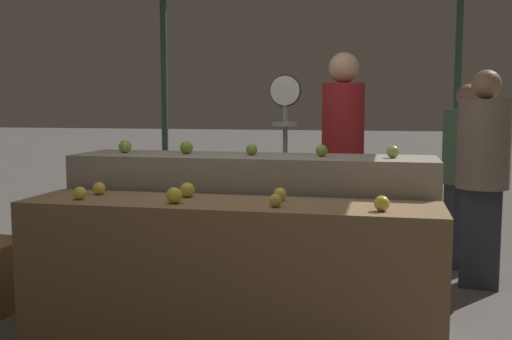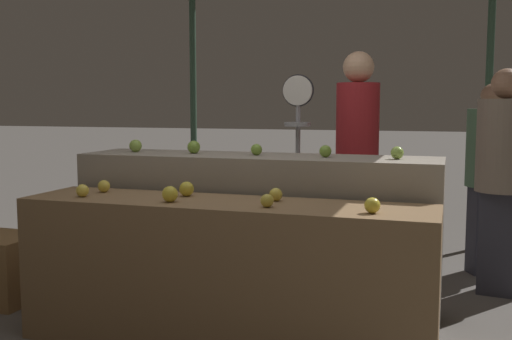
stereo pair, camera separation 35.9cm
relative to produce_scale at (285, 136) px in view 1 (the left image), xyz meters
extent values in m
cylinder|color=#33513D|center=(-1.64, 1.75, 0.12)|extent=(0.07, 0.07, 2.53)
cylinder|color=#33513D|center=(1.42, 1.75, 0.12)|extent=(0.07, 0.07, 2.53)
cube|color=olive|center=(-0.11, -1.27, -0.73)|extent=(2.36, 0.55, 0.84)
cube|color=gray|center=(-0.11, -0.67, -0.62)|extent=(2.36, 0.55, 1.05)
sphere|color=yellow|center=(-0.96, -1.38, -0.27)|extent=(0.07, 0.07, 0.07)
sphere|color=gold|center=(-0.38, -1.39, -0.26)|extent=(0.09, 0.09, 0.09)
sphere|color=gold|center=(0.18, -1.38, -0.27)|extent=(0.07, 0.07, 0.07)
sphere|color=gold|center=(0.74, -1.39, -0.27)|extent=(0.08, 0.08, 0.08)
sphere|color=yellow|center=(-0.94, -1.17, -0.27)|extent=(0.08, 0.08, 0.08)
sphere|color=gold|center=(-0.38, -1.16, -0.26)|extent=(0.09, 0.09, 0.09)
sphere|color=yellow|center=(0.17, -1.17, -0.27)|extent=(0.07, 0.07, 0.07)
sphere|color=#8EB247|center=(-0.99, -0.67, -0.05)|extent=(0.09, 0.09, 0.09)
sphere|color=#7AA338|center=(-0.56, -0.67, -0.05)|extent=(0.09, 0.09, 0.09)
sphere|color=#7AA338|center=(-0.11, -0.67, -0.06)|extent=(0.07, 0.07, 0.07)
sphere|color=#7AA338|center=(0.35, -0.68, -0.05)|extent=(0.08, 0.08, 0.08)
sphere|color=#8EB247|center=(0.79, -0.68, -0.05)|extent=(0.08, 0.08, 0.08)
cylinder|color=#99999E|center=(0.00, 0.01, -0.39)|extent=(0.04, 0.04, 1.51)
cylinder|color=black|center=(0.00, 0.01, 0.34)|extent=(0.24, 0.01, 0.24)
cylinder|color=silver|center=(0.00, -0.01, 0.34)|extent=(0.22, 0.02, 0.22)
cylinder|color=#99999E|center=(0.00, -0.01, 0.16)|extent=(0.01, 0.01, 0.14)
cylinder|color=#99999E|center=(0.00, -0.01, 0.09)|extent=(0.20, 0.20, 0.03)
cube|color=#2D2D38|center=(0.42, 0.18, -0.73)|extent=(0.26, 0.18, 0.83)
cylinder|color=maroon|center=(0.42, 0.18, 0.04)|extent=(0.37, 0.37, 0.72)
sphere|color=tan|center=(0.42, 0.18, 0.52)|extent=(0.23, 0.23, 0.23)
cube|color=#2D2D38|center=(1.41, 0.81, -0.79)|extent=(0.35, 0.29, 0.72)
cylinder|color=#476B4C|center=(1.41, 0.81, -0.11)|extent=(0.53, 0.53, 0.63)
sphere|color=#936B51|center=(1.41, 0.81, 0.31)|extent=(0.20, 0.20, 0.20)
cube|color=#2D2D38|center=(1.46, 0.24, -0.77)|extent=(0.31, 0.21, 0.76)
cylinder|color=#756656|center=(1.46, 0.24, -0.05)|extent=(0.43, 0.43, 0.66)
sphere|color=#936B51|center=(1.46, 0.24, 0.38)|extent=(0.22, 0.22, 0.22)
camera|label=1|loc=(0.76, -4.47, 0.23)|focal=42.00mm
camera|label=2|loc=(1.10, -4.37, 0.23)|focal=42.00mm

